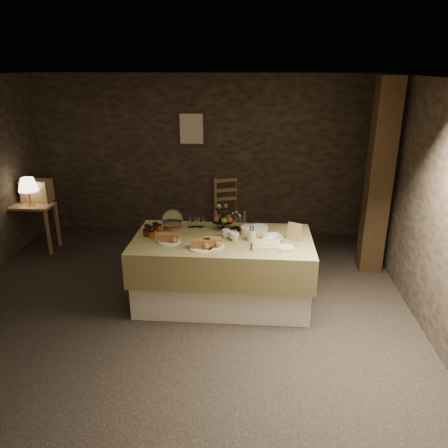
# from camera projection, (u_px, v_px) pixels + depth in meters

# --- Properties ---
(ground_plane) EXTENTS (5.50, 5.00, 0.01)m
(ground_plane) POSITION_uv_depth(u_px,v_px,m) (178.00, 304.00, 5.27)
(ground_plane) COLOR black
(ground_plane) RESTS_ON ground
(room_shell) EXTENTS (5.52, 5.02, 2.60)m
(room_shell) POSITION_uv_depth(u_px,v_px,m) (173.00, 178.00, 4.73)
(room_shell) COLOR black
(room_shell) RESTS_ON ground
(buffet_table) EXTENTS (2.08, 1.10, 0.82)m
(buffet_table) POSITION_uv_depth(u_px,v_px,m) (223.00, 265.00, 5.19)
(buffet_table) COLOR white
(buffet_table) RESTS_ON ground_plane
(console_table) EXTENTS (0.68, 0.39, 0.73)m
(console_table) POSITION_uv_depth(u_px,v_px,m) (31.00, 213.00, 6.62)
(console_table) COLOR brown
(console_table) RESTS_ON ground_plane
(table_lamp) EXTENTS (0.29, 0.29, 0.43)m
(table_lamp) POSITION_uv_depth(u_px,v_px,m) (28.00, 185.00, 6.41)
(table_lamp) COLOR tan
(table_lamp) RESTS_ON console_table
(wine_rack) EXTENTS (0.42, 0.26, 0.34)m
(wine_rack) POSITION_uv_depth(u_px,v_px,m) (37.00, 191.00, 6.68)
(wine_rack) COLOR brown
(wine_rack) RESTS_ON console_table
(chair) EXTENTS (0.58, 0.57, 0.75)m
(chair) POSITION_uv_depth(u_px,v_px,m) (230.00, 211.00, 7.28)
(chair) COLOR brown
(chair) RESTS_ON ground_plane
(timber_column) EXTENTS (0.30, 0.30, 2.60)m
(timber_column) POSITION_uv_depth(u_px,v_px,m) (379.00, 179.00, 5.76)
(timber_column) COLOR black
(timber_column) RESTS_ON ground_plane
(framed_picture) EXTENTS (0.45, 0.04, 0.55)m
(framed_picture) POSITION_uv_depth(u_px,v_px,m) (192.00, 129.00, 6.98)
(framed_picture) COLOR #302218
(framed_picture) RESTS_ON room_shell
(plate_stack_a) EXTENTS (0.19, 0.19, 0.10)m
(plate_stack_a) POSITION_uv_depth(u_px,v_px,m) (249.00, 231.00, 5.16)
(plate_stack_a) COLOR white
(plate_stack_a) RESTS_ON buffet_table
(plate_stack_b) EXTENTS (0.20, 0.20, 0.08)m
(plate_stack_b) POSITION_uv_depth(u_px,v_px,m) (259.00, 229.00, 5.21)
(plate_stack_b) COLOR white
(plate_stack_b) RESTS_ON buffet_table
(cutlery_holder) EXTENTS (0.10, 0.10, 0.12)m
(cutlery_holder) POSITION_uv_depth(u_px,v_px,m) (252.00, 236.00, 4.98)
(cutlery_holder) COLOR white
(cutlery_holder) RESTS_ON buffet_table
(cup_a) EXTENTS (0.12, 0.12, 0.09)m
(cup_a) POSITION_uv_depth(u_px,v_px,m) (233.00, 236.00, 5.02)
(cup_a) COLOR white
(cup_a) RESTS_ON buffet_table
(cup_b) EXTENTS (0.11, 0.11, 0.09)m
(cup_b) POSITION_uv_depth(u_px,v_px,m) (235.00, 237.00, 4.97)
(cup_b) COLOR white
(cup_b) RESTS_ON buffet_table
(mug_c) EXTENTS (0.09, 0.09, 0.09)m
(mug_c) POSITION_uv_depth(u_px,v_px,m) (226.00, 233.00, 5.08)
(mug_c) COLOR white
(mug_c) RESTS_ON buffet_table
(mug_d) EXTENTS (0.08, 0.08, 0.09)m
(mug_d) POSITION_uv_depth(u_px,v_px,m) (265.00, 237.00, 4.98)
(mug_d) COLOR white
(mug_d) RESTS_ON buffet_table
(bowl) EXTENTS (0.29, 0.29, 0.06)m
(bowl) POSITION_uv_depth(u_px,v_px,m) (272.00, 239.00, 4.98)
(bowl) COLOR white
(bowl) RESTS_ON buffet_table
(cake_dome) EXTENTS (0.26, 0.26, 0.26)m
(cake_dome) POSITION_uv_depth(u_px,v_px,m) (173.00, 221.00, 5.30)
(cake_dome) COLOR brown
(cake_dome) RESTS_ON buffet_table
(fruit_stand) EXTENTS (0.26, 0.26, 0.36)m
(fruit_stand) POSITION_uv_depth(u_px,v_px,m) (223.00, 218.00, 5.30)
(fruit_stand) COLOR black
(fruit_stand) RESTS_ON buffet_table
(bread_platter_left) EXTENTS (0.26, 0.26, 0.11)m
(bread_platter_left) POSITION_uv_depth(u_px,v_px,m) (169.00, 239.00, 4.94)
(bread_platter_left) COLOR white
(bread_platter_left) RESTS_ON buffet_table
(bread_platter_center) EXTENTS (0.26, 0.26, 0.11)m
(bread_platter_center) POSITION_uv_depth(u_px,v_px,m) (201.00, 245.00, 4.77)
(bread_platter_center) COLOR white
(bread_platter_center) RESTS_ON buffet_table
(bread_platter_right) EXTENTS (0.26, 0.26, 0.11)m
(bread_platter_right) POSITION_uv_depth(u_px,v_px,m) (212.00, 244.00, 4.81)
(bread_platter_right) COLOR white
(bread_platter_right) RESTS_ON buffet_table
(jam_jars) EXTENTS (0.20, 0.32, 0.07)m
(jam_jars) POSITION_uv_depth(u_px,v_px,m) (152.00, 230.00, 5.20)
(jam_jars) COLOR #4D1911
(jam_jars) RESTS_ON buffet_table
(tart_dish) EXTENTS (0.30, 0.22, 0.07)m
(tart_dish) POSITION_uv_depth(u_px,v_px,m) (266.00, 245.00, 4.79)
(tart_dish) COLOR white
(tart_dish) RESTS_ON buffet_table
(square_dish) EXTENTS (0.14, 0.14, 0.04)m
(square_dish) POSITION_uv_depth(u_px,v_px,m) (287.00, 248.00, 4.73)
(square_dish) COLOR white
(square_dish) RESTS_ON buffet_table
(menu_frame) EXTENTS (0.18, 0.14, 0.22)m
(menu_frame) POSITION_uv_depth(u_px,v_px,m) (294.00, 232.00, 4.99)
(menu_frame) COLOR brown
(menu_frame) RESTS_ON buffet_table
(storage_jar_a) EXTENTS (0.10, 0.10, 0.16)m
(storage_jar_a) POSITION_uv_depth(u_px,v_px,m) (192.00, 220.00, 5.40)
(storage_jar_a) COLOR white
(storage_jar_a) RESTS_ON buffet_table
(storage_jar_b) EXTENTS (0.09, 0.09, 0.14)m
(storage_jar_b) POSITION_uv_depth(u_px,v_px,m) (200.00, 221.00, 5.40)
(storage_jar_b) COLOR white
(storage_jar_b) RESTS_ON buffet_table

